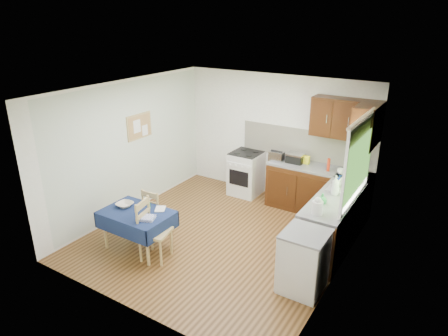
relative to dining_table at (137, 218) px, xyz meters
The scene contains 33 objects.
floor 1.46m from the dining_table, 47.02° to the left, with size 4.20×4.20×0.00m, color #432A12.
ceiling 2.37m from the dining_table, 47.02° to the left, with size 4.00×4.20×0.02m, color white.
wall_back 3.30m from the dining_table, 73.40° to the left, with size 4.00×0.02×2.50m, color silver.
wall_front 1.60m from the dining_table, 50.39° to the right, with size 4.00×0.02×2.50m, color silver.
wall_left 1.62m from the dining_table, 137.54° to the left, with size 0.02×4.20×2.50m, color silver.
wall_right 3.16m from the dining_table, 18.69° to the left, with size 0.02×4.20×2.50m, color silver.
base_cabinets 3.20m from the dining_table, 44.59° to the left, with size 1.90×2.30×0.86m.
worktop_back 3.43m from the dining_table, 54.75° to the left, with size 1.90×0.60×0.04m, color slate.
worktop_right 3.11m from the dining_table, 32.01° to the left, with size 0.60×1.70×0.04m, color slate.
worktop_corner 3.84m from the dining_table, 46.77° to the left, with size 0.60×0.60×0.04m, color slate.
splashback 3.51m from the dining_table, 62.93° to the left, with size 2.70×0.02×0.60m, color white.
upper_cabinets 3.93m from the dining_table, 48.74° to the left, with size 1.20×0.85×0.70m.
stove 2.82m from the dining_table, 81.42° to the left, with size 0.60×0.61×0.92m.
window 3.52m from the dining_table, 30.27° to the left, with size 0.04×1.48×1.26m.
fridge 2.66m from the dining_table, ahead, with size 0.58×0.60×0.89m.
corkboard 1.96m from the dining_table, 129.19° to the left, with size 0.04×0.62×0.47m.
dining_table is the anchor object (origin of this frame).
chair_far 0.51m from the dining_table, 95.98° to the left, with size 0.40×0.40×0.86m.
chair_near 0.38m from the dining_table, 10.16° to the right, with size 0.51×0.51×0.97m.
toaster 2.95m from the dining_table, 66.96° to the left, with size 0.28×0.17×0.22m.
sandwich_press 3.21m from the dining_table, 62.25° to the left, with size 0.31×0.27×0.18m.
sauce_bottle 3.49m from the dining_table, 51.35° to the left, with size 0.05×0.05×0.24m, color red.
yellow_packet 3.34m from the dining_table, 59.41° to the left, with size 0.11×0.08×0.15m, color yellow.
dish_rack 3.28m from the dining_table, 37.28° to the left, with size 0.38×0.29×0.18m.
kettle 2.79m from the dining_table, 21.01° to the left, with size 0.16×0.16×0.27m.
cup 3.62m from the dining_table, 48.05° to the left, with size 0.13×0.13×0.10m, color white.
soap_bottle_a 3.16m from the dining_table, 34.50° to the left, with size 0.12×0.12×0.32m, color silver.
soap_bottle_b 3.36m from the dining_table, 40.86° to the left, with size 0.08×0.08×0.17m, color #1E45AF.
soap_bottle_c 2.88m from the dining_table, 27.95° to the left, with size 0.14×0.14×0.17m, color #268B43.
plate_bowl 0.32m from the dining_table, behind, with size 0.26×0.26×0.06m, color beige.
book 0.32m from the dining_table, 48.42° to the left, with size 0.16×0.21×0.02m, color white.
spice_jar 0.26m from the dining_table, 65.84° to the left, with size 0.05×0.05×0.10m, color green.
tea_towel 0.34m from the dining_table, 17.67° to the right, with size 0.25×0.19×0.04m, color #2A3B9A.
Camera 1 is at (3.21, -4.99, 3.56)m, focal length 32.00 mm.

